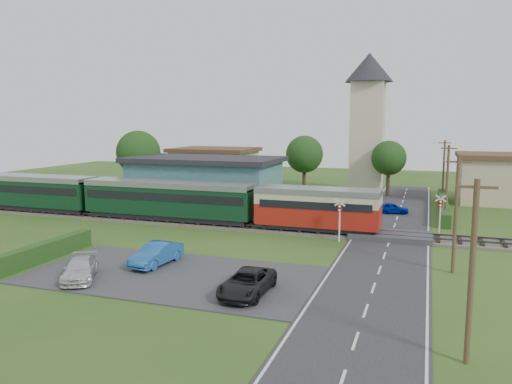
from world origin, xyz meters
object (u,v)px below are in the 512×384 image
(station_building, at_px, (205,181))
(car_park_dark, at_px, (247,283))
(pedestrian_far, at_px, (119,197))
(car_park_blue, at_px, (157,254))
(crossing_signal_far, at_px, (440,209))
(church_tower, at_px, (368,112))
(pedestrian_near, at_px, (267,209))
(equipment_hut, at_px, (109,194))
(car_park_silver, at_px, (80,269))
(house_west, at_px, (215,168))
(crossing_signal_near, at_px, (340,214))
(house_east, at_px, (498,178))
(car_on_road, at_px, (392,208))
(train, at_px, (138,197))

(station_building, relative_size, car_park_dark, 3.54)
(pedestrian_far, bearing_deg, station_building, -65.41)
(car_park_blue, bearing_deg, crossing_signal_far, 46.52)
(church_tower, height_order, pedestrian_near, church_tower)
(pedestrian_far, bearing_deg, equipment_hut, 99.12)
(car_park_silver, bearing_deg, house_west, 73.69)
(crossing_signal_near, bearing_deg, house_east, 60.87)
(crossing_signal_near, relative_size, car_on_road, 1.06)
(train, distance_m, crossing_signal_near, 19.13)
(pedestrian_far, bearing_deg, car_on_road, -87.41)
(car_park_blue, bearing_deg, house_west, 113.43)
(train, distance_m, car_park_silver, 17.80)
(pedestrian_near, bearing_deg, car_on_road, -146.09)
(station_building, height_order, car_park_silver, station_building)
(train, relative_size, pedestrian_far, 23.22)
(house_west, relative_size, pedestrian_far, 5.80)
(station_building, bearing_deg, church_tower, 48.59)
(church_tower, distance_m, house_west, 21.55)
(car_on_road, xyz_separation_m, pedestrian_far, (-26.50, -7.31, 0.80))
(car_park_dark, distance_m, pedestrian_near, 18.87)
(car_on_road, bearing_deg, pedestrian_near, 117.77)
(car_park_blue, relative_size, pedestrian_far, 2.25)
(crossing_signal_near, relative_size, car_park_blue, 0.78)
(equipment_hut, distance_m, crossing_signal_far, 31.61)
(house_east, xyz_separation_m, crossing_signal_far, (-6.40, -19.61, -0.66))
(car_park_silver, bearing_deg, station_building, 69.73)
(church_tower, height_order, house_east, church_tower)
(crossing_signal_near, distance_m, car_park_blue, 14.14)
(church_tower, bearing_deg, car_park_silver, -104.58)
(pedestrian_near, bearing_deg, station_building, -40.84)
(crossing_signal_far, height_order, car_park_silver, crossing_signal_far)
(crossing_signal_far, distance_m, car_park_silver, 27.30)
(car_park_silver, relative_size, pedestrian_far, 2.20)
(house_west, bearing_deg, house_east, -1.64)
(station_building, distance_m, car_park_blue, 22.55)
(church_tower, distance_m, car_on_road, 18.47)
(house_west, bearing_deg, church_tower, 8.53)
(crossing_signal_near, relative_size, pedestrian_near, 2.04)
(house_east, height_order, pedestrian_far, house_east)
(house_west, relative_size, pedestrian_near, 6.72)
(car_on_road, height_order, car_park_silver, car_park_silver)
(station_building, distance_m, pedestrian_far, 9.03)
(house_east, bearing_deg, train, -145.96)
(station_building, relative_size, house_west, 1.48)
(crossing_signal_near, bearing_deg, crossing_signal_far, 33.69)
(car_park_blue, bearing_deg, church_tower, 83.02)
(church_tower, relative_size, house_east, 2.00)
(crossing_signal_far, xyz_separation_m, pedestrian_near, (-14.51, 0.09, -0.89))
(crossing_signal_far, xyz_separation_m, pedestrian_far, (-30.70, 1.17, -0.76))
(car_park_dark, bearing_deg, station_building, 119.71)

